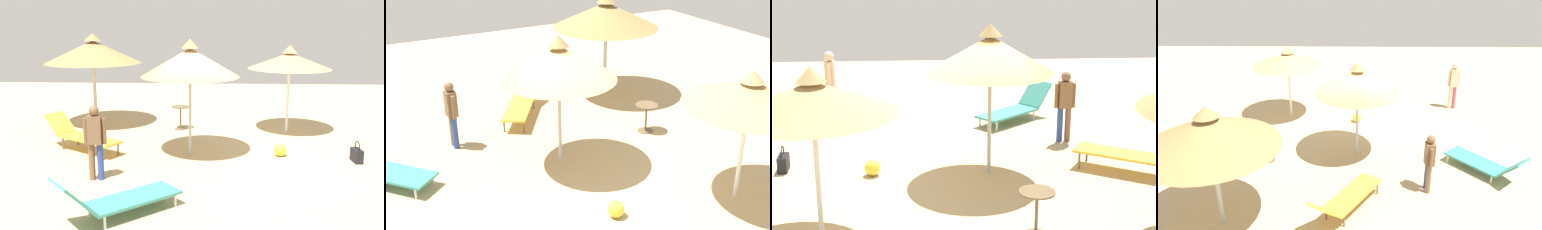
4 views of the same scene
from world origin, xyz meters
The scene contains 10 objects.
ground centered at (0.00, 0.00, -0.05)m, with size 24.00×24.00×0.10m, color tan.
parasol_umbrella_center centered at (-2.30, 2.24, 2.10)m, with size 2.37×2.37×2.54m.
parasol_umbrella_far_right centered at (0.06, -0.48, 2.27)m, with size 2.33×2.33×2.81m.
lounge_chair_edge centered at (3.54, -1.54, 0.34)m, with size 1.92×2.06×0.85m.
lounge_chair_far_left centered at (-0.20, -3.25, 0.41)m, with size 1.71×2.22×0.84m.
person_standing_near_right centered at (1.83, -2.33, 0.89)m, with size 0.23×0.47×1.57m.
person_standing_back centered at (3.61, 2.97, 1.02)m, with size 0.45×0.24×1.77m.
handbag centered at (0.42, 3.42, 0.17)m, with size 0.41×0.20×0.50m.
side_table_round centered at (-2.48, -0.90, 0.47)m, with size 0.53×0.53×0.70m.
beach_ball centered at (0.06, 1.70, 0.15)m, with size 0.30×0.30×0.30m, color yellow.
Camera 3 is at (-10.01, 0.67, 4.00)m, focal length 53.47 mm.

